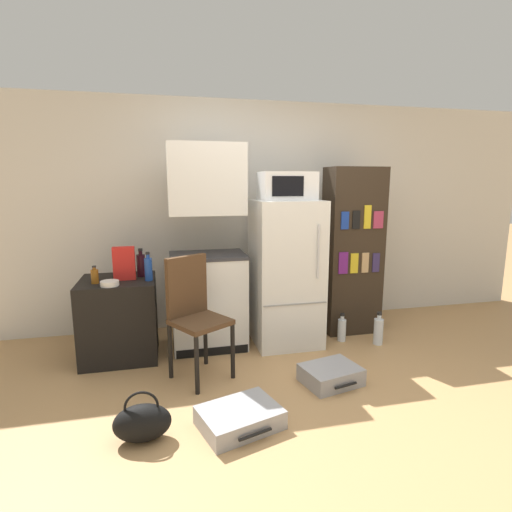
% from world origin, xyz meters
% --- Properties ---
extents(ground_plane, '(24.00, 24.00, 0.00)m').
position_xyz_m(ground_plane, '(0.00, 0.00, 0.00)').
color(ground_plane, tan).
extents(wall_back, '(6.40, 0.10, 2.47)m').
position_xyz_m(wall_back, '(0.20, 2.00, 1.23)').
color(wall_back, beige).
rests_on(wall_back, ground_plane).
extents(side_table, '(0.66, 0.62, 0.74)m').
position_xyz_m(side_table, '(-1.49, 1.29, 0.37)').
color(side_table, black).
rests_on(side_table, ground_plane).
extents(kitchen_hutch, '(0.71, 0.51, 1.95)m').
position_xyz_m(kitchen_hutch, '(-0.66, 1.35, 0.90)').
color(kitchen_hutch, silver).
rests_on(kitchen_hutch, ground_plane).
extents(refrigerator, '(0.64, 0.65, 1.43)m').
position_xyz_m(refrigerator, '(0.10, 1.29, 0.72)').
color(refrigerator, silver).
rests_on(refrigerator, ground_plane).
extents(microwave, '(0.52, 0.36, 0.27)m').
position_xyz_m(microwave, '(0.10, 1.28, 1.57)').
color(microwave, silver).
rests_on(microwave, refrigerator).
extents(bookshelf, '(0.58, 0.36, 1.75)m').
position_xyz_m(bookshelf, '(0.88, 1.43, 0.88)').
color(bookshelf, '#2D2319').
rests_on(bookshelf, ground_plane).
extents(bottle_amber_beer, '(0.06, 0.06, 0.16)m').
position_xyz_m(bottle_amber_beer, '(-1.66, 1.19, 0.80)').
color(bottle_amber_beer, brown).
rests_on(bottle_amber_beer, side_table).
extents(bottle_blue_soda, '(0.07, 0.07, 0.26)m').
position_xyz_m(bottle_blue_soda, '(-1.21, 1.19, 0.84)').
color(bottle_blue_soda, '#1E47A3').
rests_on(bottle_blue_soda, side_table).
extents(bottle_wine_dark, '(0.08, 0.08, 0.26)m').
position_xyz_m(bottle_wine_dark, '(-1.28, 1.37, 0.85)').
color(bottle_wine_dark, black).
rests_on(bottle_wine_dark, side_table).
extents(bowl, '(0.15, 0.15, 0.04)m').
position_xyz_m(bowl, '(-1.53, 1.07, 0.76)').
color(bowl, silver).
rests_on(bowl, side_table).
extents(cereal_box, '(0.19, 0.07, 0.30)m').
position_xyz_m(cereal_box, '(-1.42, 1.27, 0.89)').
color(cereal_box, red).
rests_on(cereal_box, side_table).
extents(chair, '(0.55, 0.55, 1.01)m').
position_xyz_m(chair, '(-0.85, 0.77, 0.59)').
color(chair, black).
rests_on(chair, ground_plane).
extents(suitcase_large_flat, '(0.51, 0.43, 0.14)m').
position_xyz_m(suitcase_large_flat, '(0.21, 0.37, 0.07)').
color(suitcase_large_flat, '#99999E').
rests_on(suitcase_large_flat, ground_plane).
extents(suitcase_small_flat, '(0.60, 0.51, 0.13)m').
position_xyz_m(suitcase_small_flat, '(-0.62, -0.04, 0.06)').
color(suitcase_small_flat, '#99999E').
rests_on(suitcase_small_flat, ground_plane).
extents(handbag, '(0.36, 0.20, 0.33)m').
position_xyz_m(handbag, '(-1.24, -0.05, 0.12)').
color(handbag, black).
rests_on(handbag, ground_plane).
extents(water_bottle_front, '(0.08, 0.08, 0.29)m').
position_xyz_m(water_bottle_front, '(0.67, 1.16, 0.12)').
color(water_bottle_front, silver).
rests_on(water_bottle_front, ground_plane).
extents(water_bottle_middle, '(0.09, 0.09, 0.33)m').
position_xyz_m(water_bottle_middle, '(0.99, 0.99, 0.14)').
color(water_bottle_middle, silver).
rests_on(water_bottle_middle, ground_plane).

